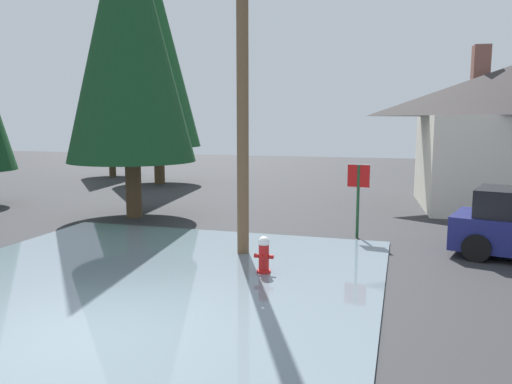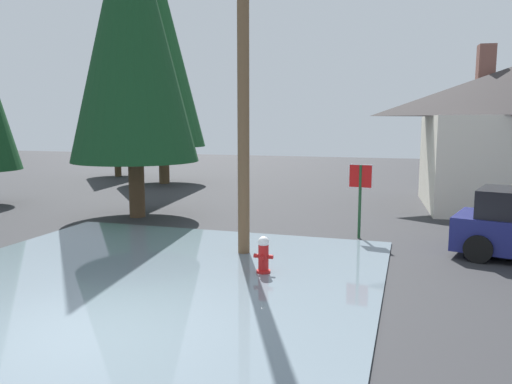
{
  "view_description": "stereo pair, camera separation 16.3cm",
  "coord_description": "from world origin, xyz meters",
  "px_view_note": "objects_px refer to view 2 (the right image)",
  "views": [
    {
      "loc": [
        4.37,
        -6.25,
        3.18
      ],
      "look_at": [
        1.36,
        4.0,
        1.69
      ],
      "focal_mm": 35.02,
      "sensor_mm": 36.0,
      "label": 1
    },
    {
      "loc": [
        4.53,
        -6.21,
        3.18
      ],
      "look_at": [
        1.36,
        4.0,
        1.69
      ],
      "focal_mm": 35.02,
      "sensor_mm": 36.0,
      "label": 2
    }
  ],
  "objects_px": {
    "utility_pole": "(243,52)",
    "pine_tree_mid_left": "(115,98)",
    "pine_tree_short_left": "(131,29)",
    "fire_hydrant": "(263,256)",
    "pine_tree_tall_left": "(161,59)",
    "stop_sign_far": "(360,187)"
  },
  "relations": [
    {
      "from": "utility_pole",
      "to": "pine_tree_mid_left",
      "type": "relative_size",
      "value": 1.19
    },
    {
      "from": "pine_tree_tall_left",
      "to": "pine_tree_mid_left",
      "type": "relative_size",
      "value": 1.39
    },
    {
      "from": "fire_hydrant",
      "to": "utility_pole",
      "type": "xyz_separation_m",
      "value": [
        -0.91,
        1.43,
        4.38
      ]
    },
    {
      "from": "pine_tree_mid_left",
      "to": "pine_tree_short_left",
      "type": "height_order",
      "value": "pine_tree_short_left"
    },
    {
      "from": "stop_sign_far",
      "to": "pine_tree_mid_left",
      "type": "relative_size",
      "value": 0.26
    },
    {
      "from": "fire_hydrant",
      "to": "pine_tree_tall_left",
      "type": "bearing_deg",
      "value": 124.58
    },
    {
      "from": "pine_tree_tall_left",
      "to": "utility_pole",
      "type": "bearing_deg",
      "value": -55.19
    },
    {
      "from": "fire_hydrant",
      "to": "pine_tree_short_left",
      "type": "height_order",
      "value": "pine_tree_short_left"
    },
    {
      "from": "fire_hydrant",
      "to": "pine_tree_mid_left",
      "type": "distance_m",
      "value": 21.45
    },
    {
      "from": "utility_pole",
      "to": "pine_tree_short_left",
      "type": "height_order",
      "value": "pine_tree_short_left"
    },
    {
      "from": "utility_pole",
      "to": "pine_tree_short_left",
      "type": "bearing_deg",
      "value": 144.59
    },
    {
      "from": "utility_pole",
      "to": "pine_tree_short_left",
      "type": "xyz_separation_m",
      "value": [
        -5.02,
        3.57,
        1.39
      ]
    },
    {
      "from": "utility_pole",
      "to": "pine_tree_short_left",
      "type": "distance_m",
      "value": 6.31
    },
    {
      "from": "utility_pole",
      "to": "pine_tree_tall_left",
      "type": "bearing_deg",
      "value": 124.81
    },
    {
      "from": "stop_sign_far",
      "to": "pine_tree_tall_left",
      "type": "height_order",
      "value": "pine_tree_tall_left"
    },
    {
      "from": "stop_sign_far",
      "to": "utility_pole",
      "type": "bearing_deg",
      "value": -134.27
    },
    {
      "from": "pine_tree_short_left",
      "to": "fire_hydrant",
      "type": "bearing_deg",
      "value": -40.11
    },
    {
      "from": "pine_tree_tall_left",
      "to": "fire_hydrant",
      "type": "bearing_deg",
      "value": -55.42
    },
    {
      "from": "utility_pole",
      "to": "pine_tree_tall_left",
      "type": "xyz_separation_m",
      "value": [
        -8.55,
        12.29,
        1.58
      ]
    },
    {
      "from": "pine_tree_mid_left",
      "to": "pine_tree_short_left",
      "type": "xyz_separation_m",
      "value": [
        7.76,
        -10.99,
        1.6
      ]
    },
    {
      "from": "pine_tree_tall_left",
      "to": "pine_tree_short_left",
      "type": "bearing_deg",
      "value": -67.98
    },
    {
      "from": "pine_tree_tall_left",
      "to": "pine_tree_short_left",
      "type": "distance_m",
      "value": 9.41
    }
  ]
}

